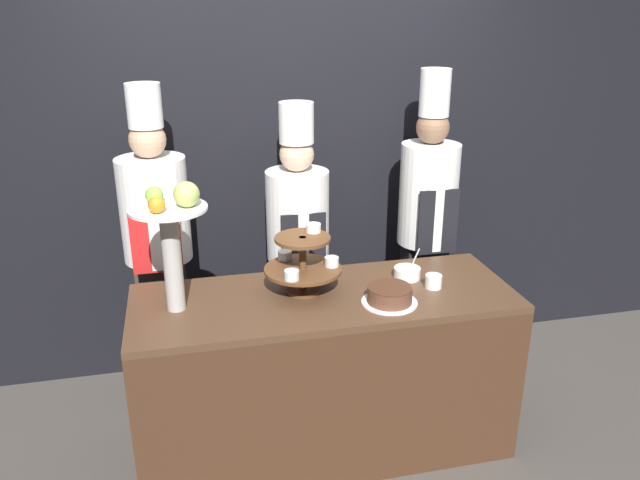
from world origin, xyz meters
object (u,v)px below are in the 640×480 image
fruit_pedestal (172,230)px  cup_white (433,281)px  serving_bowl_far (407,273)px  chef_left (157,238)px  cake_round (390,295)px  tiered_stand (303,262)px  chef_center_left (298,238)px  chef_center_right (427,216)px

fruit_pedestal → cup_white: (1.24, -0.05, -0.36)m
cup_white → serving_bowl_far: 0.16m
serving_bowl_far → chef_left: 1.36m
cake_round → fruit_pedestal: bearing=170.4°
cake_round → chef_left: bearing=144.2°
tiered_stand → cup_white: bearing=-9.2°
chef_center_left → cake_round: bearing=-69.4°
cup_white → chef_left: bearing=153.9°
tiered_stand → chef_left: chef_left is taller
serving_bowl_far → chef_center_right: (0.31, 0.52, 0.12)m
chef_left → cup_white: bearing=-26.1°
fruit_pedestal → serving_bowl_far: (1.15, 0.09, -0.36)m
tiered_stand → cup_white: (0.64, -0.10, -0.12)m
fruit_pedestal → cup_white: fruit_pedestal is taller
chef_center_left → cup_white: bearing=-49.5°
tiered_stand → cake_round: bearing=-30.6°
chef_left → cake_round: bearing=-35.8°
cup_white → chef_center_left: chef_center_left is taller
fruit_pedestal → chef_center_left: bearing=41.6°
fruit_pedestal → tiered_stand: bearing=5.2°
tiered_stand → cake_round: (0.37, -0.22, -0.12)m
cake_round → cup_white: (0.27, 0.12, -0.01)m
fruit_pedestal → chef_left: chef_left is taller
chef_left → chef_center_right: chef_center_right is taller
tiered_stand → chef_center_right: size_ratio=0.20×
chef_center_left → serving_bowl_far: bearing=-47.5°
cake_round → cup_white: bearing=23.1°
cup_white → chef_left: chef_left is taller
cake_round → chef_left: chef_left is taller
tiered_stand → cake_round: size_ratio=1.43×
fruit_pedestal → chef_center_left: chef_center_left is taller
cake_round → chef_center_right: chef_center_right is taller
cake_round → chef_center_right: (0.49, 0.77, 0.11)m
chef_left → chef_center_right: bearing=-0.0°
cake_round → chef_left: 1.32m
fruit_pedestal → chef_center_left: (0.68, 0.61, -0.32)m
fruit_pedestal → cake_round: 1.05m
cup_white → serving_bowl_far: serving_bowl_far is taller
tiered_stand → cake_round: 0.45m
tiered_stand → chef_center_left: size_ratio=0.22×
cake_round → cup_white: size_ratio=3.20×
chef_left → chef_center_left: size_ratio=1.07×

